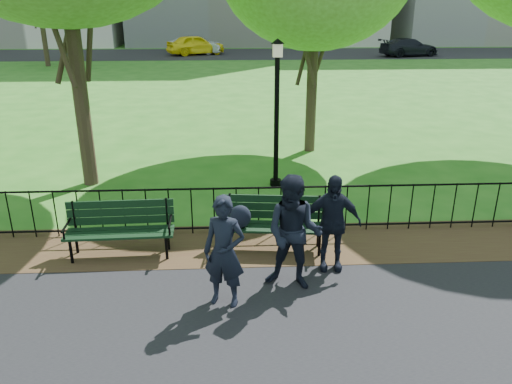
{
  "coord_description": "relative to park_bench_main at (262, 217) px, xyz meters",
  "views": [
    {
      "loc": [
        -0.67,
        -6.26,
        3.98
      ],
      "look_at": [
        -0.27,
        1.5,
        0.99
      ],
      "focal_mm": 35.0,
      "sensor_mm": 36.0,
      "label": 1
    }
  ],
  "objects": [
    {
      "name": "ground",
      "position": [
        0.18,
        -1.35,
        -0.6
      ],
      "size": [
        120.0,
        120.0,
        0.0
      ],
      "primitive_type": "plane",
      "color": "#256119"
    },
    {
      "name": "dirt_strip",
      "position": [
        0.18,
        0.15,
        -0.59
      ],
      "size": [
        60.0,
        1.6,
        0.01
      ],
      "primitive_type": "cube",
      "color": "#3B2418",
      "rests_on": "ground"
    },
    {
      "name": "far_street",
      "position": [
        0.18,
        33.65,
        -0.59
      ],
      "size": [
        70.0,
        9.0,
        0.01
      ],
      "primitive_type": "cube",
      "color": "black",
      "rests_on": "ground"
    },
    {
      "name": "iron_fence",
      "position": [
        0.18,
        0.65,
        -0.1
      ],
      "size": [
        24.06,
        0.06,
        1.0
      ],
      "color": "black",
      "rests_on": "ground"
    },
    {
      "name": "park_bench_main",
      "position": [
        0.0,
        0.0,
        0.0
      ],
      "size": [
        1.8,
        0.73,
        0.99
      ],
      "rotation": [
        0.0,
        0.0,
        -0.11
      ],
      "color": "black",
      "rests_on": "ground"
    },
    {
      "name": "park_bench_left_a",
      "position": [
        -2.34,
        -0.04,
        -0.03
      ],
      "size": [
        1.77,
        0.6,
        0.99
      ],
      "rotation": [
        0.0,
        0.0,
        0.03
      ],
      "color": "black",
      "rests_on": "ground"
    },
    {
      "name": "lamppost",
      "position": [
        0.52,
        3.15,
        1.17
      ],
      "size": [
        0.29,
        0.29,
        3.25
      ],
      "color": "black",
      "rests_on": "ground"
    },
    {
      "name": "person_left",
      "position": [
        -0.61,
        -1.6,
        0.21
      ],
      "size": [
        0.67,
        0.54,
        1.59
      ],
      "primitive_type": "imported",
      "rotation": [
        0.0,
        0.0,
        -0.31
      ],
      "color": "black",
      "rests_on": "asphalt_path"
    },
    {
      "name": "person_mid",
      "position": [
        0.38,
        -1.2,
        0.27
      ],
      "size": [
        0.93,
        0.68,
        1.72
      ],
      "primitive_type": "imported",
      "rotation": [
        0.0,
        0.0,
        -0.33
      ],
      "color": "black",
      "rests_on": "asphalt_path"
    },
    {
      "name": "person_right",
      "position": [
        1.03,
        -0.69,
        0.19
      ],
      "size": [
        0.94,
        0.44,
        1.55
      ],
      "primitive_type": "imported",
      "rotation": [
        0.0,
        0.0,
        -0.08
      ],
      "color": "black",
      "rests_on": "asphalt_path"
    },
    {
      "name": "taxi",
      "position": [
        -3.12,
        33.02,
        0.17
      ],
      "size": [
        4.8,
        3.47,
        1.52
      ],
      "primitive_type": "imported",
      "rotation": [
        0.0,
        0.0,
        1.99
      ],
      "color": "yellow",
      "rests_on": "far_street"
    },
    {
      "name": "sedan_silver",
      "position": [
        -3.13,
        33.78,
        0.1
      ],
      "size": [
        4.41,
        2.45,
        1.38
      ],
      "primitive_type": "imported",
      "rotation": [
        0.0,
        0.0,
        1.32
      ],
      "color": "#A1A3A8",
      "rests_on": "far_street"
    },
    {
      "name": "sedan_dark",
      "position": [
        13.21,
        31.19,
        0.08
      ],
      "size": [
        4.9,
        2.96,
        1.33
      ],
      "primitive_type": "imported",
      "rotation": [
        0.0,
        0.0,
        1.83
      ],
      "color": "black",
      "rests_on": "far_street"
    }
  ]
}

